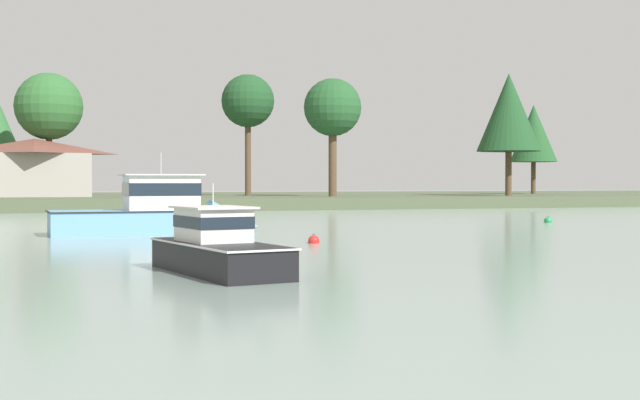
# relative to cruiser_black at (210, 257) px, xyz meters

# --- Properties ---
(far_shore_bank) EXTENTS (205.18, 45.60, 1.12)m
(far_shore_bank) POSITION_rel_cruiser_black_xyz_m (8.90, 71.70, 0.13)
(far_shore_bank) COLOR #4C563D
(far_shore_bank) RESTS_ON ground
(cruiser_black) EXTENTS (3.26, 6.97, 3.23)m
(cruiser_black) POSITION_rel_cruiser_black_xyz_m (0.00, 0.00, 0.00)
(cruiser_black) COLOR black
(cruiser_black) RESTS_ON ground
(cruiser_skyblue) EXTENTS (10.60, 3.75, 5.18)m
(cruiser_skyblue) POSITION_rel_cruiser_black_xyz_m (1.18, 18.49, 0.26)
(cruiser_skyblue) COLOR #669ECC
(cruiser_skyblue) RESTS_ON ground
(mooring_buoy_yellow) EXTENTS (0.39, 0.39, 0.44)m
(mooring_buoy_yellow) POSITION_rel_cruiser_black_xyz_m (-3.25, 38.15, -0.36)
(mooring_buoy_yellow) COLOR yellow
(mooring_buoy_yellow) RESTS_ON ground
(mooring_buoy_green) EXTENTS (0.50, 0.50, 0.55)m
(mooring_buoy_green) POSITION_rel_cruiser_black_xyz_m (25.59, 22.86, -0.34)
(mooring_buoy_green) COLOR #1E8C47
(mooring_buoy_green) RESTS_ON ground
(mooring_buoy_red) EXTENTS (0.49, 0.49, 0.55)m
(mooring_buoy_red) POSITION_rel_cruiser_black_xyz_m (6.13, 9.92, -0.34)
(mooring_buoy_red) COLOR red
(mooring_buoy_red) RESTS_ON ground
(shore_tree_far_left) EXTENTS (5.60, 5.60, 10.69)m
(shore_tree_far_left) POSITION_rel_cruiser_black_xyz_m (50.85, 65.94, 7.92)
(shore_tree_far_left) COLOR brown
(shore_tree_far_left) RESTS_ON far_shore_bank
(shore_tree_center_right) EXTENTS (6.65, 6.65, 12.77)m
(shore_tree_center_right) POSITION_rel_cruiser_black_xyz_m (41.22, 55.03, 9.36)
(shore_tree_center_right) COLOR brown
(shore_tree_center_right) RESTS_ON far_shore_bank
(shore_tree_far_right) EXTENTS (5.74, 5.74, 11.73)m
(shore_tree_far_right) POSITION_rel_cruiser_black_xyz_m (22.31, 56.47, 9.42)
(shore_tree_far_right) COLOR brown
(shore_tree_far_right) RESTS_ON far_shore_bank
(shore_tree_center) EXTENTS (6.67, 6.67, 12.30)m
(shore_tree_center) POSITION_rel_cruiser_black_xyz_m (-4.63, 65.05, 9.61)
(shore_tree_center) COLOR brown
(shore_tree_center) RESTS_ON far_shore_bank
(shore_tree_inland_a) EXTENTS (5.52, 5.52, 12.66)m
(shore_tree_inland_a) POSITION_rel_cruiser_black_xyz_m (15.19, 63.13, 10.48)
(shore_tree_inland_a) COLOR brown
(shore_tree_inland_a) RESTS_ON far_shore_bank
(cottage_behind_trees) EXTENTS (11.31, 7.77, 5.67)m
(cottage_behind_trees) POSITION_rel_cruiser_black_xyz_m (-5.96, 63.56, 3.61)
(cottage_behind_trees) COLOR #9E998E
(cottage_behind_trees) RESTS_ON far_shore_bank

